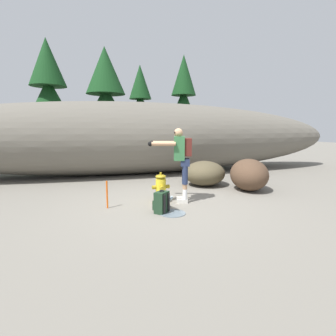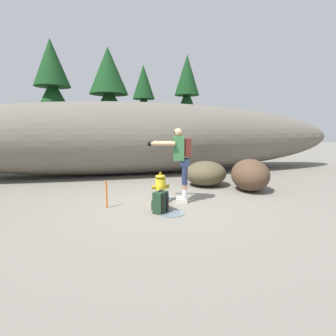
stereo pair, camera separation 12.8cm
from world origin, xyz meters
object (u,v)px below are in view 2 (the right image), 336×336
Objects in this scene: fire_hydrant at (161,188)px; boulder_mid at (250,175)px; boulder_large at (206,173)px; spare_backpack at (160,202)px; survey_stake at (107,194)px; utility_worker at (180,156)px.

boulder_mid is (2.66, 0.44, 0.12)m from fire_hydrant.
boulder_mid reaches higher than fire_hydrant.
boulder_large is at bearing 38.39° from fire_hydrant.
spare_backpack is at bearing -104.39° from fire_hydrant.
survey_stake reaches higher than spare_backpack.
boulder_mid is at bearing 8.61° from survey_stake.
boulder_large reaches higher than fire_hydrant.
survey_stake is at bearing -171.39° from boulder_mid.
fire_hydrant reaches higher than survey_stake.
survey_stake is (-3.90, -0.59, -0.14)m from boulder_mid.
utility_worker is 1.34× the size of boulder_large.
fire_hydrant is at bearing -170.67° from boulder_mid.
fire_hydrant is 1.17× the size of survey_stake.
utility_worker is 2.40m from boulder_mid.
fire_hydrant is 2.70m from boulder_mid.
survey_stake is (-1.04, 0.63, 0.08)m from spare_backpack.
fire_hydrant is at bearing -57.74° from spare_backpack.
survey_stake is (-1.67, -0.02, -0.80)m from utility_worker.
spare_backpack is 3.12m from boulder_mid.
boulder_large is 2.14× the size of survey_stake.
boulder_mid is 2.20× the size of survey_stake.
fire_hydrant is 0.55× the size of boulder_large.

